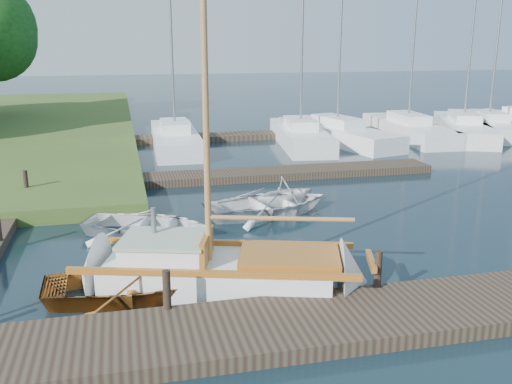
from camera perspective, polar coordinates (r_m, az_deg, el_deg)
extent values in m
plane|color=black|center=(16.80, 0.00, -3.96)|extent=(160.00, 160.00, 0.00)
cube|color=#2F211B|center=(11.45, 7.17, -12.73)|extent=(18.00, 2.20, 0.30)
cube|color=#2F211B|center=(23.29, 1.07, 1.82)|extent=(14.00, 1.60, 0.30)
cube|color=#2F211B|center=(34.71, 10.03, 5.97)|extent=(30.00, 1.60, 0.30)
cylinder|color=black|center=(11.51, -8.91, -9.61)|extent=(0.16, 0.16, 0.80)
cylinder|color=black|center=(12.60, 12.11, -7.53)|extent=(0.16, 0.16, 0.80)
cylinder|color=black|center=(21.26, -22.02, 0.96)|extent=(0.16, 0.16, 0.80)
cube|color=white|center=(13.07, -3.79, -8.61)|extent=(5.37, 3.38, 0.90)
cone|color=white|center=(13.05, 9.78, -8.85)|extent=(1.82, 2.26, 1.96)
cone|color=white|center=(13.75, -16.20, -7.98)|extent=(1.53, 2.17, 1.96)
cube|color=brown|center=(13.74, -3.33, -5.10)|extent=(5.96, 1.94, 0.14)
cube|color=brown|center=(12.01, -4.41, -8.17)|extent=(5.96, 1.94, 0.14)
cube|color=brown|center=(12.89, 11.44, -6.77)|extent=(0.44, 1.09, 0.14)
cube|color=white|center=(13.02, -9.11, -5.69)|extent=(2.13, 1.87, 0.44)
cube|color=#A2B39C|center=(12.93, -9.16, -4.65)|extent=(2.26, 1.99, 0.08)
cube|color=brown|center=(12.82, -4.96, -5.50)|extent=(0.53, 1.37, 0.60)
cylinder|color=slate|center=(13.17, -10.21, -2.82)|extent=(0.12, 0.12, 0.60)
cube|color=brown|center=(12.76, 3.36, -6.54)|extent=(2.54, 2.08, 0.20)
cylinder|color=#A06834|center=(12.02, -5.15, 12.19)|extent=(0.14, 0.14, 8.40)
cylinder|color=#A06834|center=(12.46, 2.50, -2.67)|extent=(3.09, 1.04, 0.10)
imported|color=brown|center=(12.90, -11.39, -8.25)|extent=(4.21, 3.05, 0.86)
imported|color=white|center=(16.65, -10.81, -3.00)|extent=(4.51, 4.00, 0.77)
imported|color=white|center=(19.09, 3.01, 0.18)|extent=(2.68, 2.49, 1.16)
imported|color=white|center=(18.37, 1.24, -0.91)|extent=(4.53, 3.57, 0.85)
cube|color=white|center=(30.01, -8.09, 5.24)|extent=(2.45, 8.61, 0.90)
cube|color=white|center=(29.90, -8.14, 6.56)|extent=(1.49, 3.03, 0.50)
cylinder|color=slate|center=(29.59, -8.48, 15.57)|extent=(0.12, 0.12, 9.87)
cube|color=white|center=(30.71, 4.45, 5.57)|extent=(3.28, 8.56, 0.90)
cube|color=white|center=(30.61, 4.47, 6.86)|extent=(1.77, 3.08, 0.50)
cylinder|color=slate|center=(30.30, 4.65, 15.08)|extent=(0.12, 0.12, 9.25)
cube|color=white|center=(31.75, 8.10, 5.78)|extent=(4.35, 9.32, 0.90)
cube|color=white|center=(31.65, 8.14, 7.03)|extent=(2.13, 3.41, 0.50)
cylinder|color=slate|center=(31.37, 8.51, 16.53)|extent=(0.12, 0.12, 10.96)
cube|color=white|center=(33.99, 14.94, 6.02)|extent=(2.72, 8.91, 0.90)
cube|color=white|center=(33.90, 15.02, 7.19)|extent=(1.58, 3.16, 0.50)
cylinder|color=slate|center=(33.63, 15.59, 15.40)|extent=(0.12, 0.12, 10.21)
cube|color=white|center=(35.41, 20.02, 5.97)|extent=(5.74, 9.54, 0.90)
cube|color=white|center=(35.31, 20.13, 7.09)|extent=(2.59, 3.59, 0.50)
cylinder|color=slate|center=(35.05, 20.83, 14.66)|extent=(0.12, 0.12, 9.84)
cube|color=white|center=(36.43, 22.22, 5.99)|extent=(3.74, 7.53, 0.90)
cube|color=white|center=(36.34, 22.32, 7.08)|extent=(1.92, 2.78, 0.50)
cylinder|color=slate|center=(36.09, 22.99, 13.61)|extent=(0.12, 0.12, 8.81)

